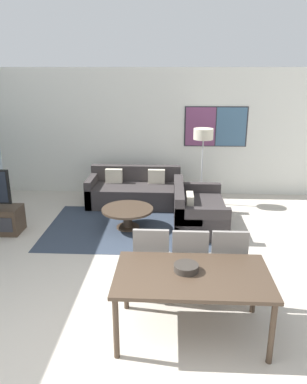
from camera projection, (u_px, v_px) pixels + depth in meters
ground_plane at (99, 381)px, 3.46m from camera, size 24.00×24.00×0.00m
wall_back at (146, 132)px, 8.39m from camera, size 7.67×0.09×2.80m
area_rug at (128, 228)px, 6.82m from camera, size 2.92×2.12×0.01m
sofa_main at (135, 191)px, 8.01m from camera, size 1.95×0.92×0.76m
sofa_side at (195, 212)px, 6.86m from camera, size 0.92×1.54×0.76m
coffee_table at (128, 213)px, 6.73m from camera, size 0.93×0.93×0.38m
dining_table at (192, 280)px, 3.90m from camera, size 1.62×0.93×0.73m
dining_chair_left at (152, 258)px, 4.60m from camera, size 0.46×0.46×0.97m
dining_chair_centre at (189, 260)px, 4.56m from camera, size 0.46×0.46×0.97m
dining_chair_right at (227, 260)px, 4.56m from camera, size 0.46×0.46×0.97m
fruit_bowl at (186, 267)px, 3.93m from camera, size 0.26×0.26×0.08m
floor_lamp at (203, 139)px, 7.65m from camera, size 0.41×0.41×1.61m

